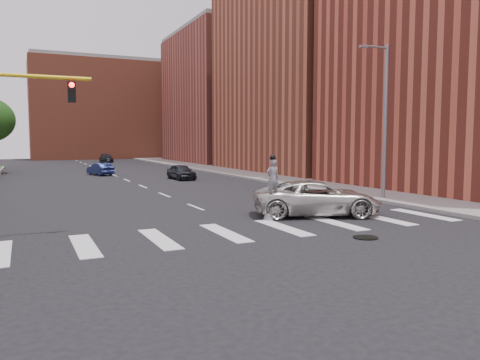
# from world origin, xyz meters

# --- Properties ---
(ground_plane) EXTENTS (160.00, 160.00, 0.00)m
(ground_plane) POSITION_xyz_m (0.00, 0.00, 0.00)
(ground_plane) COLOR black
(ground_plane) RESTS_ON ground
(sidewalk_right) EXTENTS (5.00, 90.00, 0.18)m
(sidewalk_right) POSITION_xyz_m (12.50, 25.00, 0.09)
(sidewalk_right) COLOR gray
(sidewalk_right) RESTS_ON ground
(manhole) EXTENTS (0.90, 0.90, 0.04)m
(manhole) POSITION_xyz_m (3.00, -2.00, 0.02)
(manhole) COLOR black
(manhole) RESTS_ON ground
(building_mid) EXTENTS (16.00, 22.00, 24.00)m
(building_mid) POSITION_xyz_m (22.00, 30.00, 12.00)
(building_mid) COLOR #A44C33
(building_mid) RESTS_ON ground
(building_far) EXTENTS (16.00, 22.00, 20.00)m
(building_far) POSITION_xyz_m (22.00, 54.00, 10.00)
(building_far) COLOR #9D463A
(building_far) RESTS_ON ground
(building_backdrop) EXTENTS (26.00, 14.00, 18.00)m
(building_backdrop) POSITION_xyz_m (6.00, 78.00, 9.00)
(building_backdrop) COLOR #A44C33
(building_backdrop) RESTS_ON ground
(streetlight) EXTENTS (2.05, 0.20, 9.00)m
(streetlight) POSITION_xyz_m (10.90, 6.00, 4.90)
(streetlight) COLOR slate
(streetlight) RESTS_ON ground
(stilt_performer) EXTENTS (0.84, 0.53, 2.91)m
(stilt_performer) POSITION_xyz_m (1.79, 2.81, 1.13)
(stilt_performer) COLOR black
(stilt_performer) RESTS_ON ground
(suv_crossing) EXTENTS (6.54, 4.71, 1.65)m
(suv_crossing) POSITION_xyz_m (4.29, 3.00, 0.83)
(suv_crossing) COLOR beige
(suv_crossing) RESTS_ON ground
(car_near) EXTENTS (1.85, 4.13, 1.38)m
(car_near) POSITION_xyz_m (4.61, 24.80, 0.69)
(car_near) COLOR black
(car_near) RESTS_ON ground
(car_mid) EXTENTS (2.35, 3.95, 1.23)m
(car_mid) POSITION_xyz_m (-1.24, 33.00, 0.61)
(car_mid) COLOR #16204F
(car_mid) RESTS_ON ground
(car_far) EXTENTS (2.12, 4.67, 1.33)m
(car_far) POSITION_xyz_m (3.58, 59.78, 0.66)
(car_far) COLOR black
(car_far) RESTS_ON ground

